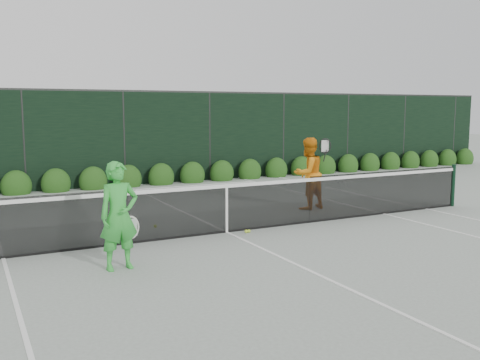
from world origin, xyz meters
TOP-DOWN VIEW (x-y plane):
  - ground at (0.00, 0.00)m, footprint 80.00×80.00m
  - tennis_net at (-0.02, 0.00)m, footprint 12.90×0.10m
  - player_woman at (-2.53, -1.44)m, footprint 0.68×0.46m
  - player_man at (2.90, 1.37)m, footprint 0.98×0.81m
  - court_lines at (0.00, 0.00)m, footprint 11.03×23.83m
  - windscreen_fence at (0.00, -2.71)m, footprint 32.00×21.07m
  - hedge_row at (-0.00, 7.15)m, footprint 31.66×0.65m
  - tennis_balls at (-0.14, 0.22)m, footprint 1.59×1.38m

SIDE VIEW (x-z plane):
  - ground at x=0.00m, z-range 0.00..0.00m
  - court_lines at x=0.00m, z-range 0.00..0.01m
  - tennis_balls at x=-0.14m, z-range 0.00..0.07m
  - hedge_row at x=0.00m, z-range -0.23..0.70m
  - tennis_net at x=-0.02m, z-range 0.00..1.07m
  - player_woman at x=-2.53m, z-range 0.00..1.67m
  - player_man at x=2.90m, z-range 0.00..1.77m
  - windscreen_fence at x=0.00m, z-range -0.02..3.04m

